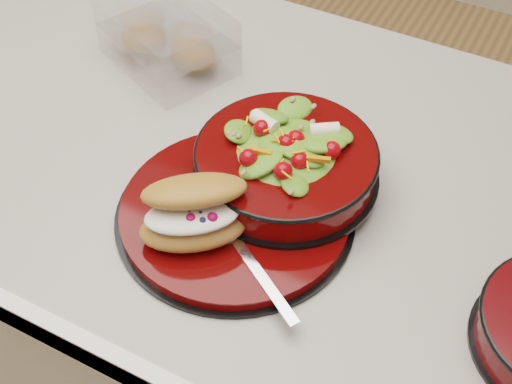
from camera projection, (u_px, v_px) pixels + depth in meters
The scene contains 6 objects.
island_counter at pixel (250, 321), 1.34m from camera, with size 1.24×0.74×0.90m.
dinner_plate at pixel (235, 213), 0.92m from camera, with size 0.31×0.31×0.02m.
salad_bowl at pixel (286, 157), 0.92m from camera, with size 0.25×0.25×0.10m.
croissant at pixel (195, 213), 0.85m from camera, with size 0.15×0.15×0.08m.
fork at pixel (252, 264), 0.85m from camera, with size 0.16×0.11×0.00m.
pastry_box at pixel (167, 38), 1.12m from camera, with size 0.24×0.21×0.09m.
Camera 1 is at (0.35, -0.64, 1.60)m, focal length 50.00 mm.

